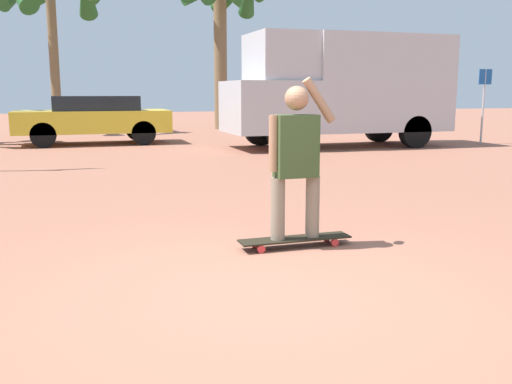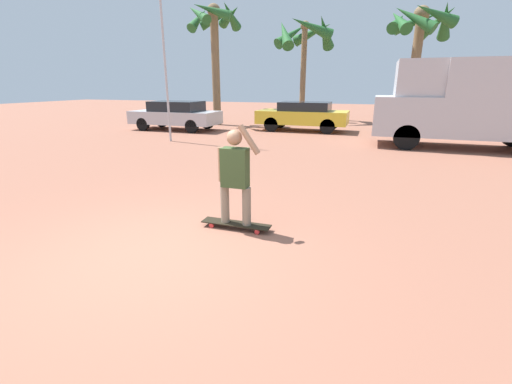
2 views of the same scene
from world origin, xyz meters
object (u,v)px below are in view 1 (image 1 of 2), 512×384
person_skateboarder (296,153)px  parked_car_yellow (94,118)px  street_sign (484,96)px  camper_van (342,86)px  skateboard (295,239)px

person_skateboarder → parked_car_yellow: size_ratio=0.36×
person_skateboarder → street_sign: (9.56, 8.94, 0.47)m
person_skateboarder → camper_van: 10.90m
person_skateboarder → camper_van: camper_van is taller
skateboard → street_sign: (9.56, 8.94, 1.34)m
camper_van → street_sign: bearing=-7.9°
skateboard → street_sign: bearing=43.1°
person_skateboarder → camper_van: size_ratio=0.25×
person_skateboarder → parked_car_yellow: bearing=96.5°
skateboard → person_skateboarder: person_skateboarder is taller
camper_van → parked_car_yellow: (-6.65, 3.01, -0.91)m
skateboard → person_skateboarder: size_ratio=0.72×
camper_van → parked_car_yellow: camper_van is taller
street_sign → person_skateboarder: bearing=-136.9°
parked_car_yellow → skateboard: bearing=-83.5°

